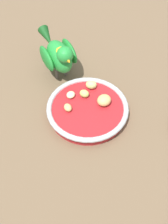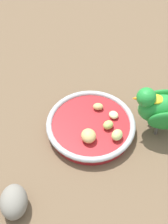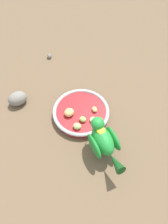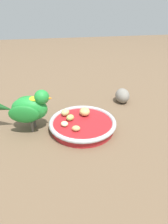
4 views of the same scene
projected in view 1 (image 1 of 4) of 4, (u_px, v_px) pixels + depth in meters
name	position (u px, v px, depth m)	size (l,w,h in m)	color
ground_plane	(83.00, 123.00, 0.90)	(4.00, 4.00, 0.00)	brown
feeding_bowl	(88.00, 110.00, 0.90)	(0.22, 0.22, 0.03)	#AD1E23
apple_piece_0	(91.00, 85.00, 0.93)	(0.03, 0.02, 0.02)	#C6D17A
apple_piece_1	(104.00, 100.00, 0.90)	(0.04, 0.03, 0.03)	tan
apple_piece_2	(68.00, 108.00, 0.89)	(0.03, 0.02, 0.02)	tan
apple_piece_3	(84.00, 94.00, 0.91)	(0.03, 0.02, 0.02)	#B2CC66
apple_piece_4	(71.00, 95.00, 0.91)	(0.02, 0.02, 0.01)	beige
parrot	(59.00, 54.00, 0.95)	(0.20, 0.11, 0.14)	#59544C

